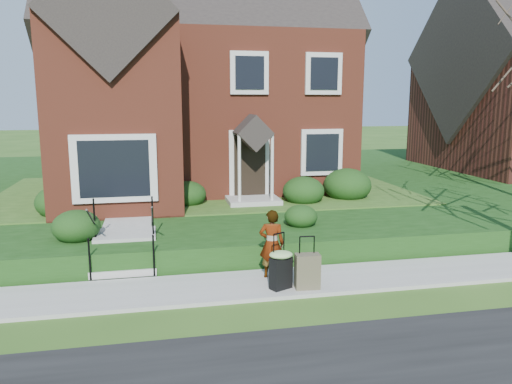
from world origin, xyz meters
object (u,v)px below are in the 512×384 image
object	(u,v)px
woman	(272,244)
suitcase_black	(281,267)
suitcase_olive	(307,271)
front_steps	(125,247)

from	to	relation	value
woman	suitcase_black	size ratio (longest dim) A/B	1.29
woman	suitcase_black	bearing A→B (deg)	106.03
woman	suitcase_olive	bearing A→B (deg)	139.06
woman	suitcase_black	world-z (taller)	woman
front_steps	suitcase_black	bearing A→B (deg)	-35.76
front_steps	woman	world-z (taller)	front_steps
front_steps	suitcase_olive	world-z (taller)	front_steps
front_steps	woman	distance (m)	3.47
front_steps	suitcase_black	world-z (taller)	front_steps
suitcase_olive	woman	bearing A→B (deg)	129.46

